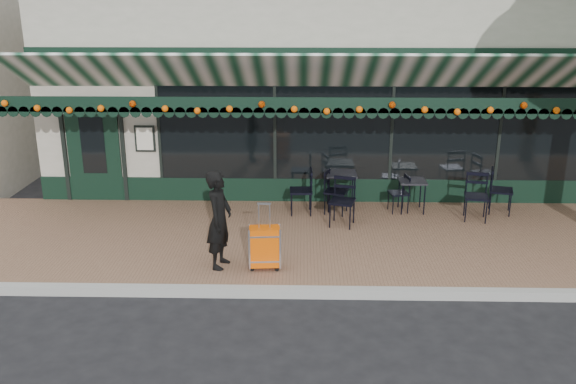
{
  "coord_description": "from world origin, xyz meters",
  "views": [
    {
      "loc": [
        -0.43,
        -8.33,
        4.33
      ],
      "look_at": [
        -0.67,
        1.6,
        1.12
      ],
      "focal_mm": 38.0,
      "sensor_mm": 36.0,
      "label": 1
    }
  ],
  "objects_px": {
    "woman": "(219,220)",
    "chair_b_right": "(336,192)",
    "chair_a_right": "(501,191)",
    "cafe_table_a": "(412,183)",
    "chair_a_left": "(399,193)",
    "cafe_table_b": "(341,177)",
    "chair_b_left": "(301,191)",
    "suitcase": "(265,247)",
    "chair_b_front": "(342,202)",
    "chair_a_front": "(476,197)"
  },
  "relations": [
    {
      "from": "cafe_table_b",
      "to": "chair_a_right",
      "type": "distance_m",
      "value": 3.2
    },
    {
      "from": "woman",
      "to": "chair_a_right",
      "type": "height_order",
      "value": "woman"
    },
    {
      "from": "chair_a_left",
      "to": "chair_a_right",
      "type": "distance_m",
      "value": 2.03
    },
    {
      "from": "cafe_table_a",
      "to": "chair_a_front",
      "type": "xyz_separation_m",
      "value": [
        1.16,
        -0.48,
        -0.12
      ]
    },
    {
      "from": "chair_a_left",
      "to": "chair_b_right",
      "type": "height_order",
      "value": "chair_b_right"
    },
    {
      "from": "chair_b_right",
      "to": "cafe_table_a",
      "type": "bearing_deg",
      "value": -66.92
    },
    {
      "from": "cafe_table_a",
      "to": "chair_a_right",
      "type": "height_order",
      "value": "chair_a_right"
    },
    {
      "from": "cafe_table_a",
      "to": "chair_b_front",
      "type": "distance_m",
      "value": 1.68
    },
    {
      "from": "chair_b_left",
      "to": "chair_b_front",
      "type": "xyz_separation_m",
      "value": [
        0.78,
        -0.66,
        0.01
      ]
    },
    {
      "from": "cafe_table_a",
      "to": "cafe_table_b",
      "type": "xyz_separation_m",
      "value": [
        -1.42,
        0.13,
        0.09
      ]
    },
    {
      "from": "chair_a_right",
      "to": "chair_a_front",
      "type": "height_order",
      "value": "same"
    },
    {
      "from": "chair_b_front",
      "to": "chair_b_left",
      "type": "bearing_deg",
      "value": 154.94
    },
    {
      "from": "chair_a_left",
      "to": "chair_b_left",
      "type": "distance_m",
      "value": 1.97
    },
    {
      "from": "chair_b_right",
      "to": "chair_b_front",
      "type": "bearing_deg",
      "value": -156.04
    },
    {
      "from": "suitcase",
      "to": "chair_a_right",
      "type": "relative_size",
      "value": 1.19
    },
    {
      "from": "woman",
      "to": "cafe_table_b",
      "type": "xyz_separation_m",
      "value": [
        2.1,
        2.86,
        -0.12
      ]
    },
    {
      "from": "chair_a_left",
      "to": "chair_b_front",
      "type": "xyz_separation_m",
      "value": [
        -1.18,
        -0.81,
        0.09
      ]
    },
    {
      "from": "chair_a_left",
      "to": "chair_b_right",
      "type": "distance_m",
      "value": 1.27
    },
    {
      "from": "cafe_table_b",
      "to": "chair_a_right",
      "type": "height_order",
      "value": "chair_a_right"
    },
    {
      "from": "woman",
      "to": "chair_a_front",
      "type": "height_order",
      "value": "woman"
    },
    {
      "from": "chair_a_front",
      "to": "chair_b_front",
      "type": "height_order",
      "value": "chair_b_front"
    },
    {
      "from": "cafe_table_b",
      "to": "chair_b_right",
      "type": "distance_m",
      "value": 0.38
    },
    {
      "from": "woman",
      "to": "chair_b_right",
      "type": "xyz_separation_m",
      "value": [
        1.99,
        2.58,
        -0.36
      ]
    },
    {
      "from": "cafe_table_b",
      "to": "chair_b_front",
      "type": "height_order",
      "value": "chair_b_front"
    },
    {
      "from": "woman",
      "to": "chair_a_right",
      "type": "xyz_separation_m",
      "value": [
        5.28,
        2.67,
        -0.34
      ]
    },
    {
      "from": "cafe_table_a",
      "to": "chair_b_right",
      "type": "distance_m",
      "value": 1.55
    },
    {
      "from": "woman",
      "to": "chair_b_right",
      "type": "bearing_deg",
      "value": -26.22
    },
    {
      "from": "chair_b_left",
      "to": "chair_b_right",
      "type": "xyz_separation_m",
      "value": [
        0.7,
        0.03,
        -0.02
      ]
    },
    {
      "from": "suitcase",
      "to": "chair_b_right",
      "type": "relative_size",
      "value": 1.24
    },
    {
      "from": "cafe_table_b",
      "to": "chair_b_right",
      "type": "xyz_separation_m",
      "value": [
        -0.11,
        -0.28,
        -0.24
      ]
    },
    {
      "from": "woman",
      "to": "chair_a_right",
      "type": "distance_m",
      "value": 5.93
    },
    {
      "from": "cafe_table_b",
      "to": "chair_a_left",
      "type": "distance_m",
      "value": 1.2
    },
    {
      "from": "cafe_table_b",
      "to": "chair_b_left",
      "type": "height_order",
      "value": "chair_b_left"
    },
    {
      "from": "suitcase",
      "to": "cafe_table_b",
      "type": "relative_size",
      "value": 1.46
    },
    {
      "from": "woman",
      "to": "chair_b_left",
      "type": "xyz_separation_m",
      "value": [
        1.29,
        2.55,
        -0.34
      ]
    },
    {
      "from": "cafe_table_a",
      "to": "chair_a_right",
      "type": "relative_size",
      "value": 0.71
    },
    {
      "from": "woman",
      "to": "cafe_table_b",
      "type": "distance_m",
      "value": 3.55
    },
    {
      "from": "chair_b_front",
      "to": "chair_a_front",
      "type": "bearing_deg",
      "value": 23.21
    },
    {
      "from": "chair_b_left",
      "to": "chair_b_right",
      "type": "bearing_deg",
      "value": 90.19
    },
    {
      "from": "chair_b_left",
      "to": "woman",
      "type": "bearing_deg",
      "value": -29.1
    },
    {
      "from": "cafe_table_a",
      "to": "chair_a_left",
      "type": "height_order",
      "value": "chair_a_left"
    },
    {
      "from": "chair_a_left",
      "to": "chair_b_left",
      "type": "height_order",
      "value": "chair_b_left"
    },
    {
      "from": "suitcase",
      "to": "chair_b_right",
      "type": "bearing_deg",
      "value": 60.26
    },
    {
      "from": "suitcase",
      "to": "chair_b_left",
      "type": "distance_m",
      "value": 2.7
    },
    {
      "from": "cafe_table_a",
      "to": "chair_a_left",
      "type": "relative_size",
      "value": 0.86
    },
    {
      "from": "cafe_table_b",
      "to": "cafe_table_a",
      "type": "bearing_deg",
      "value": -5.05
    },
    {
      "from": "suitcase",
      "to": "chair_b_left",
      "type": "height_order",
      "value": "suitcase"
    },
    {
      "from": "cafe_table_a",
      "to": "chair_b_front",
      "type": "height_order",
      "value": "chair_b_front"
    },
    {
      "from": "cafe_table_b",
      "to": "chair_a_front",
      "type": "height_order",
      "value": "chair_a_front"
    },
    {
      "from": "chair_a_left",
      "to": "chair_b_right",
      "type": "xyz_separation_m",
      "value": [
        -1.26,
        -0.12,
        0.06
      ]
    }
  ]
}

